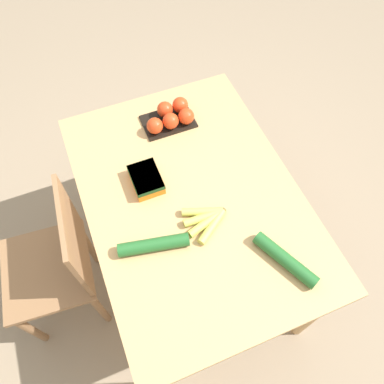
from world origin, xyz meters
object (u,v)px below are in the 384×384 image
at_px(tomato_pack, 171,116).
at_px(carrot_bag, 146,179).
at_px(cucumber_far, 154,245).
at_px(chair, 59,264).
at_px(cucumber_near, 285,260).
at_px(banana_bunch, 207,219).

relative_size(tomato_pack, carrot_bag, 1.51).
distance_m(tomato_pack, cucumber_far, 0.65).
height_order(chair, cucumber_near, chair).
xyz_separation_m(carrot_bag, cucumber_far, (-0.29, 0.07, -0.01)).
xyz_separation_m(chair, tomato_pack, (0.36, -0.71, 0.34)).
bearing_deg(tomato_pack, chair, 117.14).
bearing_deg(banana_bunch, carrot_bag, 32.23).
bearing_deg(cucumber_far, banana_bunch, -82.90).
xyz_separation_m(carrot_bag, cucumber_near, (-0.54, -0.37, -0.01)).
distance_m(carrot_bag, cucumber_far, 0.30).
bearing_deg(banana_bunch, cucumber_near, -143.04).
xyz_separation_m(cucumber_near, cucumber_far, (0.24, 0.44, 0.00)).
xyz_separation_m(tomato_pack, cucumber_far, (-0.58, 0.29, -0.01)).
bearing_deg(cucumber_near, carrot_bag, 34.70).
distance_m(tomato_pack, carrot_bag, 0.36).
bearing_deg(banana_bunch, tomato_pack, -5.41).
height_order(chair, carrot_bag, chair).
distance_m(tomato_pack, cucumber_near, 0.83).
xyz_separation_m(banana_bunch, tomato_pack, (0.55, -0.05, 0.02)).
xyz_separation_m(tomato_pack, carrot_bag, (-0.28, 0.22, -0.01)).
height_order(chair, banana_bunch, chair).
distance_m(banana_bunch, carrot_bag, 0.31).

